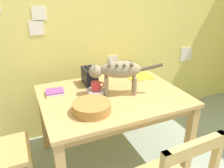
% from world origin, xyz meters
% --- Properties ---
extents(wall_rear, '(5.16, 0.11, 2.50)m').
position_xyz_m(wall_rear, '(0.00, 2.12, 1.25)').
color(wall_rear, '#EBDB6F').
rests_on(wall_rear, ground_plane).
extents(dining_table, '(1.30, 0.99, 0.74)m').
position_xyz_m(dining_table, '(-0.05, 1.41, 0.66)').
color(dining_table, tan).
rests_on(dining_table, ground_plane).
extents(cat, '(0.63, 0.29, 0.31)m').
position_xyz_m(cat, '(-0.00, 1.40, 0.97)').
color(cat, gray).
rests_on(cat, dining_table).
extents(saucer_bowl, '(0.18, 0.18, 0.04)m').
position_xyz_m(saucer_bowl, '(-0.19, 1.47, 0.76)').
color(saucer_bowl, '#B5B1AD').
rests_on(saucer_bowl, dining_table).
extents(coffee_mug, '(0.13, 0.09, 0.08)m').
position_xyz_m(coffee_mug, '(-0.18, 1.47, 0.82)').
color(coffee_mug, '#CD333A').
rests_on(coffee_mug, saucer_bowl).
extents(magazine, '(0.30, 0.27, 0.01)m').
position_xyz_m(magazine, '(0.40, 1.68, 0.75)').
color(magazine, yellow).
rests_on(magazine, dining_table).
extents(book_stack, '(0.18, 0.16, 0.03)m').
position_xyz_m(book_stack, '(-0.54, 1.62, 0.76)').
color(book_stack, silver).
rests_on(book_stack, dining_table).
extents(wicker_basket, '(0.31, 0.31, 0.08)m').
position_xyz_m(wicker_basket, '(-0.33, 1.18, 0.79)').
color(wicker_basket, '#AF7A3B').
rests_on(wicker_basket, dining_table).
extents(toaster, '(0.12, 0.20, 0.18)m').
position_xyz_m(toaster, '(-0.17, 1.71, 0.83)').
color(toaster, black).
rests_on(toaster, dining_table).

